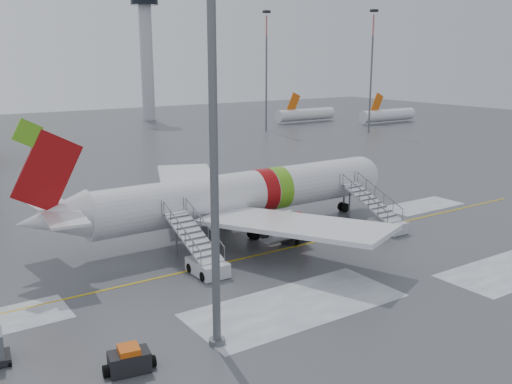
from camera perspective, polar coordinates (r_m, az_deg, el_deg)
ground at (r=47.42m, az=2.33°, el=-5.35°), size 260.00×260.00×0.00m
airliner at (r=49.74m, az=-2.20°, el=-0.35°), size 35.03×32.97×11.18m
airstair_fwd at (r=52.54m, az=12.46°, el=-2.57°), size 2.05×7.70×3.48m
airstair_aft at (r=41.74m, az=-5.39°, el=-6.51°), size 2.05×7.70×3.48m
pushback_tug at (r=48.18m, az=3.89°, el=-4.26°), size 2.82×2.42×1.45m
baggage_tractor at (r=30.02m, az=-12.55°, el=-16.18°), size 2.69×1.53×1.35m
light_mast_near at (r=28.37m, az=-4.35°, el=10.23°), size 1.20×1.20×26.52m
control_tower at (r=142.91m, az=-10.94°, el=14.57°), size 6.40×6.40×30.00m
light_mast_far_ne at (r=119.78m, az=1.05°, el=12.73°), size 1.20×1.20×24.25m
light_mast_far_e at (r=119.37m, az=11.49°, el=12.47°), size 1.20×1.20×24.25m
distant_aircraft at (r=134.94m, az=7.73°, el=6.80°), size 35.00×18.00×8.00m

